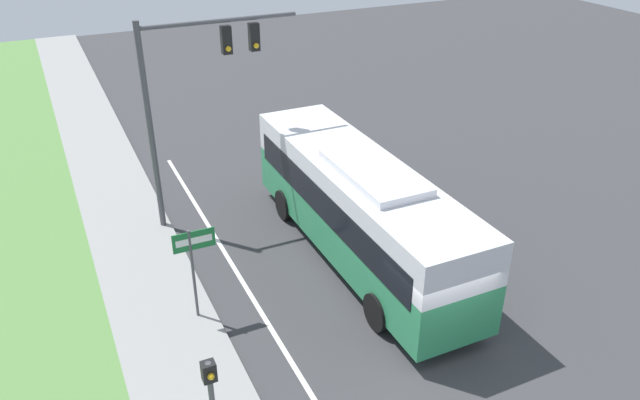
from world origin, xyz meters
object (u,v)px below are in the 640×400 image
object	(u,v)px
signal_gantry	(191,84)
street_sign	(194,258)
bus	(360,204)
pedestrian_signal	(211,395)

from	to	relation	value
signal_gantry	street_sign	size ratio (longest dim) A/B	2.49
bus	pedestrian_signal	world-z (taller)	bus
pedestrian_signal	street_sign	xyz separation A→B (m)	(0.93, 4.80, 0.15)
signal_gantry	street_sign	distance (m)	6.41
bus	street_sign	world-z (taller)	bus
bus	signal_gantry	distance (m)	6.71
signal_gantry	street_sign	bearing A→B (deg)	-106.83
pedestrian_signal	bus	bearing A→B (deg)	41.40
pedestrian_signal	street_sign	world-z (taller)	street_sign
bus	pedestrian_signal	distance (m)	8.57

